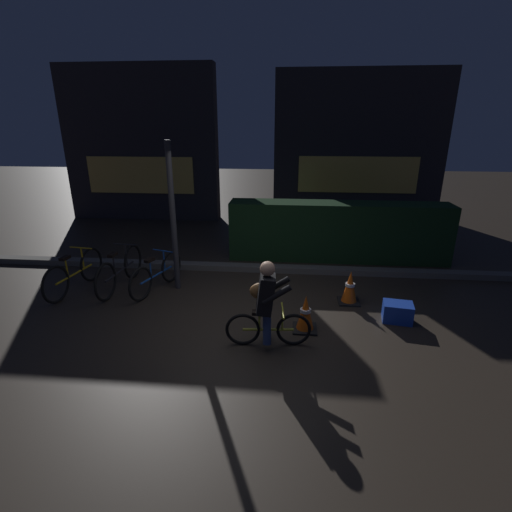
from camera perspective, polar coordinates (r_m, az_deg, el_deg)
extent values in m
plane|color=#2D261E|center=(5.97, -2.48, -10.06)|extent=(40.00, 40.00, 0.00)
cube|color=#56544F|center=(7.92, -0.37, -1.80)|extent=(12.00, 0.24, 0.12)
cube|color=black|center=(8.62, 12.24, 3.65)|extent=(4.80, 0.70, 1.29)
cube|color=#262328|center=(12.53, -16.98, 15.73)|extent=(4.71, 0.50, 4.55)
cube|color=#E5B751|center=(12.36, -17.03, 11.59)|extent=(3.30, 0.04, 1.10)
cube|color=#262328|center=(12.52, 15.20, 15.63)|extent=(5.18, 0.50, 4.44)
cube|color=#E5B751|center=(12.33, 15.06, 11.76)|extent=(3.62, 0.04, 1.10)
cylinder|color=#2D2D33|center=(6.85, -12.41, 5.51)|extent=(0.10, 0.10, 2.67)
torus|color=black|center=(8.02, -23.59, -1.18)|extent=(0.13, 0.66, 0.66)
torus|color=black|center=(7.31, -27.98, -3.83)|extent=(0.13, 0.66, 0.66)
cylinder|color=gold|center=(7.66, -25.68, -2.44)|extent=(0.16, 0.98, 0.04)
cylinder|color=gold|center=(7.47, -26.67, -1.61)|extent=(0.03, 0.03, 0.37)
cube|color=black|center=(7.41, -26.89, -0.28)|extent=(0.12, 0.21, 0.05)
cylinder|color=gold|center=(7.79, -24.72, -0.31)|extent=(0.03, 0.03, 0.41)
cylinder|color=gold|center=(7.72, -24.94, 1.13)|extent=(0.46, 0.08, 0.02)
torus|color=black|center=(7.86, -18.09, -0.80)|extent=(0.09, 0.68, 0.68)
torus|color=black|center=(7.04, -21.76, -3.65)|extent=(0.09, 0.68, 0.68)
cylinder|color=black|center=(7.44, -19.82, -2.14)|extent=(0.11, 1.02, 0.04)
cylinder|color=black|center=(7.23, -20.65, -1.25)|extent=(0.03, 0.03, 0.38)
cube|color=black|center=(7.17, -20.83, 0.18)|extent=(0.11, 0.21, 0.05)
cylinder|color=black|center=(7.60, -19.02, 0.13)|extent=(0.03, 0.03, 0.43)
cylinder|color=black|center=(7.53, -19.20, 1.67)|extent=(0.46, 0.06, 0.02)
torus|color=black|center=(7.50, -12.67, -1.55)|extent=(0.23, 0.60, 0.61)
torus|color=black|center=(6.84, -17.02, -4.06)|extent=(0.23, 0.60, 0.61)
cylinder|color=#19479E|center=(7.16, -14.74, -2.75)|extent=(0.31, 0.88, 0.04)
cylinder|color=#19479E|center=(6.98, -15.64, -1.90)|extent=(0.03, 0.03, 0.34)
cube|color=black|center=(6.92, -15.77, -0.59)|extent=(0.16, 0.22, 0.05)
cylinder|color=#19479E|center=(7.28, -13.70, -0.67)|extent=(0.03, 0.03, 0.38)
cylinder|color=#19479E|center=(7.21, -13.82, 0.76)|extent=(0.45, 0.16, 0.02)
cube|color=black|center=(5.83, 7.36, -10.80)|extent=(0.36, 0.36, 0.03)
cone|color=#EA560F|center=(5.70, 7.48, -8.38)|extent=(0.26, 0.26, 0.53)
cylinder|color=white|center=(5.69, 7.49, -8.15)|extent=(0.16, 0.16, 0.05)
cube|color=black|center=(6.78, 13.80, -6.67)|extent=(0.36, 0.36, 0.03)
cone|color=#EA560F|center=(6.66, 14.00, -4.44)|extent=(0.26, 0.26, 0.55)
cylinder|color=white|center=(6.65, 14.02, -4.23)|extent=(0.16, 0.16, 0.05)
cube|color=#193DB7|center=(6.35, 20.57, -7.93)|extent=(0.48, 0.38, 0.30)
torus|color=black|center=(5.34, 5.71, -11.00)|extent=(0.49, 0.09, 0.48)
torus|color=black|center=(5.32, -2.01, -11.02)|extent=(0.49, 0.09, 0.48)
cylinder|color=gold|center=(5.32, 1.86, -11.03)|extent=(0.70, 0.10, 0.04)
cylinder|color=gold|center=(5.25, 0.51, -9.80)|extent=(0.03, 0.03, 0.26)
cube|color=black|center=(5.19, 0.51, -8.53)|extent=(0.21, 0.12, 0.05)
cylinder|color=gold|center=(5.25, 4.02, -9.63)|extent=(0.03, 0.03, 0.30)
cylinder|color=gold|center=(5.18, 4.06, -8.20)|extent=(0.06, 0.46, 0.02)
cylinder|color=navy|center=(5.38, 1.62, -9.95)|extent=(0.13, 0.22, 0.42)
cylinder|color=navy|center=(5.20, 1.67, -11.03)|extent=(0.13, 0.22, 0.42)
cube|color=black|center=(5.06, 1.47, -5.73)|extent=(0.29, 0.34, 0.54)
sphere|color=tan|center=(4.92, 1.74, -1.94)|extent=(0.20, 0.20, 0.20)
cylinder|color=black|center=(5.17, 3.00, -4.57)|extent=(0.40, 0.11, 0.29)
cylinder|color=black|center=(4.92, 3.14, -5.90)|extent=(0.40, 0.11, 0.29)
ellipsoid|color=brown|center=(5.26, 0.77, -5.29)|extent=(0.33, 0.19, 0.24)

